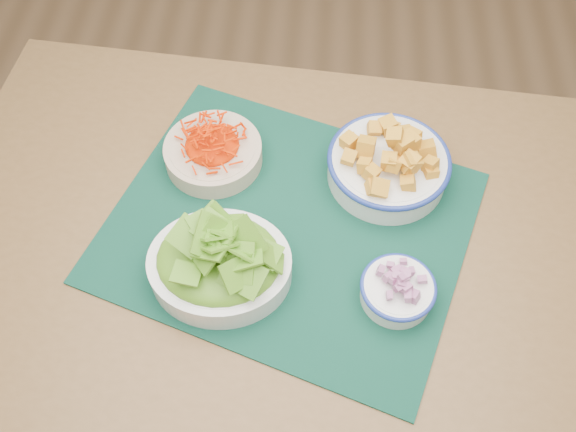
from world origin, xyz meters
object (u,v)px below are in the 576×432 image
(carrot_bowl, at_px, (213,150))
(lettuce_bowl, at_px, (219,258))
(placemat, at_px, (288,226))
(onion_bowl, at_px, (398,288))
(table, at_px, (283,265))
(squash_bowl, at_px, (389,159))

(carrot_bowl, height_order, lettuce_bowl, lettuce_bowl)
(placemat, xyz_separation_m, carrot_bowl, (-0.15, 0.13, 0.03))
(carrot_bowl, xyz_separation_m, onion_bowl, (0.33, -0.26, -0.00))
(carrot_bowl, xyz_separation_m, lettuce_bowl, (0.04, -0.24, 0.02))
(table, bearing_deg, onion_bowl, -23.21)
(table, bearing_deg, carrot_bowl, 136.26)
(table, distance_m, squash_bowl, 0.27)
(placemat, height_order, carrot_bowl, carrot_bowl)
(table, bearing_deg, lettuce_bowl, -135.63)
(placemat, relative_size, squash_bowl, 2.48)
(table, relative_size, onion_bowl, 10.71)
(lettuce_bowl, bearing_deg, carrot_bowl, 98.87)
(lettuce_bowl, distance_m, onion_bowl, 0.29)
(table, xyz_separation_m, carrot_bowl, (-0.14, 0.16, 0.13))
(carrot_bowl, height_order, onion_bowl, carrot_bowl)
(squash_bowl, relative_size, lettuce_bowl, 1.01)
(squash_bowl, distance_m, onion_bowl, 0.24)
(table, height_order, carrot_bowl, carrot_bowl)
(carrot_bowl, xyz_separation_m, squash_bowl, (0.32, -0.02, 0.02))
(table, relative_size, placemat, 2.19)
(table, height_order, squash_bowl, squash_bowl)
(placemat, distance_m, lettuce_bowl, 0.16)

